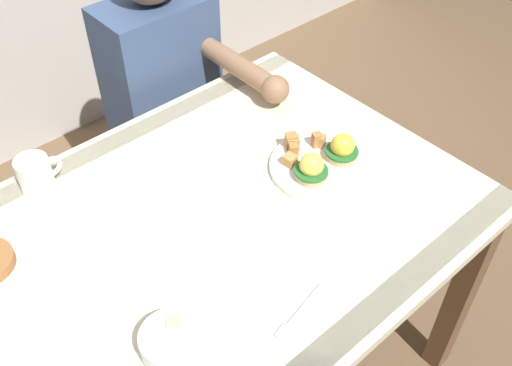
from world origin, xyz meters
TOP-DOWN VIEW (x-y plane):
  - dining_table at (0.00, 0.00)m, footprint 1.20×0.90m
  - eggs_benedict_plate at (0.31, -0.04)m, footprint 0.27×0.27m
  - fruit_bowl at (-0.27, -0.21)m, footprint 0.12×0.12m
  - coffee_mug at (-0.25, 0.36)m, footprint 0.11×0.08m
  - fork at (-0.04, -0.31)m, footprint 0.16×0.05m
  - diner_person at (0.28, 0.60)m, footprint 0.34×0.54m

SIDE VIEW (x-z plane):
  - dining_table at x=0.00m, z-range 0.26..1.00m
  - diner_person at x=0.28m, z-range 0.08..1.22m
  - fork at x=-0.04m, z-range 0.74..0.74m
  - eggs_benedict_plate at x=0.31m, z-range 0.72..0.81m
  - fruit_bowl at x=-0.27m, z-range 0.74..0.80m
  - coffee_mug at x=-0.25m, z-range 0.74..0.84m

